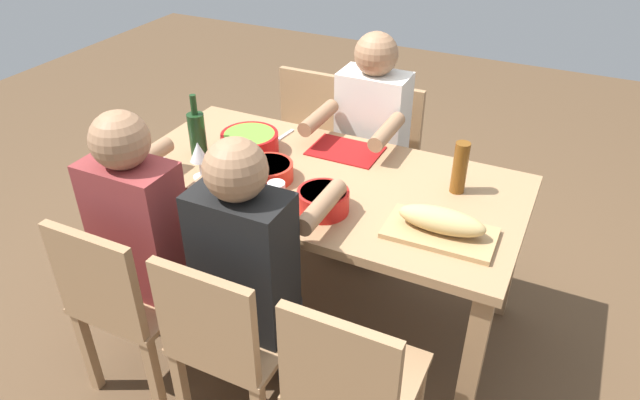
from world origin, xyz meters
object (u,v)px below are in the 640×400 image
at_px(cup_near_center, 277,193).
at_px(napkin_stack, 143,165).
at_px(chair_far_center, 380,156).
at_px(chair_near_right, 349,386).
at_px(chair_far_left, 304,139).
at_px(serving_bowl_greens, 268,170).
at_px(diner_near_left, 146,228).
at_px(diner_far_center, 369,134).
at_px(wine_bottle, 197,133).
at_px(wine_glass, 199,153).
at_px(chair_near_center, 227,339).
at_px(bread_loaf, 442,220).
at_px(serving_bowl_pasta, 323,200).
at_px(beer_bottle, 460,168).
at_px(serving_bowl_salad, 250,141).
at_px(cutting_board, 440,233).
at_px(dining_table, 320,196).
at_px(chair_near_left, 124,299).
at_px(diner_near_center, 251,261).

bearing_deg(cup_near_center, napkin_stack, -179.29).
distance_m(chair_far_center, chair_near_right, 1.57).
relative_size(chair_far_left, serving_bowl_greens, 3.98).
xyz_separation_m(diner_near_left, cup_near_center, (0.39, 0.32, 0.09)).
xyz_separation_m(diner_far_center, chair_near_right, (0.47, -1.32, -0.21)).
bearing_deg(wine_bottle, wine_glass, -52.36).
xyz_separation_m(chair_near_center, napkin_stack, (-0.74, 0.50, 0.27)).
bearing_deg(wine_glass, bread_loaf, 1.98).
bearing_deg(wine_glass, serving_bowl_pasta, -0.44).
relative_size(diner_near_left, serving_bowl_pasta, 5.95).
xyz_separation_m(beer_bottle, napkin_stack, (-1.29, -0.40, -0.10)).
xyz_separation_m(serving_bowl_salad, napkin_stack, (-0.35, -0.33, -0.04)).
relative_size(bread_loaf, napkin_stack, 2.29).
height_order(serving_bowl_salad, napkin_stack, serving_bowl_salad).
distance_m(chair_near_right, napkin_stack, 1.33).
height_order(beer_bottle, napkin_stack, beer_bottle).
bearing_deg(cup_near_center, chair_near_right, -43.16).
relative_size(chair_near_center, chair_far_left, 1.00).
height_order(serving_bowl_pasta, cup_near_center, serving_bowl_pasta).
height_order(cutting_board, napkin_stack, napkin_stack).
height_order(chair_far_left, cutting_board, chair_far_left).
relative_size(beer_bottle, wine_glass, 1.33).
bearing_deg(beer_bottle, chair_near_center, -121.41).
height_order(dining_table, cutting_board, cutting_board).
height_order(wine_bottle, napkin_stack, wine_bottle).
distance_m(serving_bowl_greens, serving_bowl_pasta, 0.33).
distance_m(chair_near_center, bread_loaf, 0.87).
relative_size(chair_near_left, serving_bowl_greens, 3.98).
distance_m(chair_near_left, chair_near_right, 0.94).
bearing_deg(cup_near_center, diner_near_left, -140.65).
xyz_separation_m(dining_table, serving_bowl_salad, (-0.39, 0.07, 0.14)).
xyz_separation_m(chair_near_left, chair_near_right, (0.94, 0.00, 0.00)).
relative_size(chair_far_left, serving_bowl_pasta, 4.22).
xyz_separation_m(chair_near_left, diner_far_center, (0.47, 1.32, 0.21)).
xyz_separation_m(dining_table, cutting_board, (0.57, -0.18, 0.10)).
bearing_deg(chair_far_center, serving_bowl_pasta, -82.99).
distance_m(diner_near_center, chair_far_center, 1.33).
height_order(wine_bottle, beer_bottle, wine_bottle).
bearing_deg(bread_loaf, diner_near_left, -159.54).
bearing_deg(chair_near_right, serving_bowl_salad, 136.15).
bearing_deg(wine_bottle, bread_loaf, -6.31).
xyz_separation_m(chair_near_left, serving_bowl_salad, (0.08, 0.82, 0.31)).
bearing_deg(beer_bottle, cup_near_center, -147.80).
xyz_separation_m(beer_bottle, cup_near_center, (-0.62, -0.39, -0.07)).
bearing_deg(diner_near_center, chair_near_right, -21.42).
relative_size(diner_far_center, serving_bowl_greens, 5.61).
relative_size(serving_bowl_greens, bread_loaf, 0.67).
bearing_deg(dining_table, chair_near_right, -58.03).
relative_size(chair_near_right, wine_bottle, 2.93).
height_order(dining_table, cup_near_center, cup_near_center).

